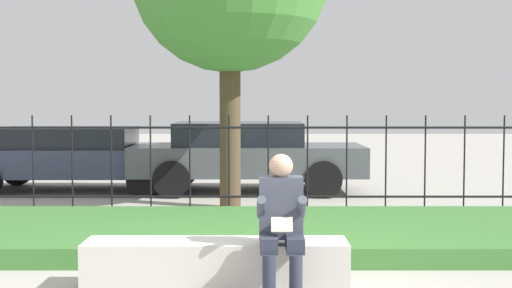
% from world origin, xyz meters
% --- Properties ---
extents(stone_bench, '(2.37, 0.51, 0.44)m').
position_xyz_m(stone_bench, '(-0.25, 0.00, 0.20)').
color(stone_bench, beige).
rests_on(stone_bench, ground_plane).
extents(person_seated_reader, '(0.42, 0.73, 1.24)m').
position_xyz_m(person_seated_reader, '(0.32, -0.29, 0.67)').
color(person_seated_reader, black).
rests_on(person_seated_reader, ground_plane).
extents(grass_berm, '(10.02, 2.90, 0.22)m').
position_xyz_m(grass_berm, '(0.00, 2.15, 0.11)').
color(grass_berm, '#3D7533').
rests_on(grass_berm, ground_plane).
extents(iron_fence, '(8.02, 0.03, 1.49)m').
position_xyz_m(iron_fence, '(0.00, 4.00, 0.78)').
color(iron_fence, black).
rests_on(iron_fence, ground_plane).
extents(car_parked_left, '(4.53, 1.95, 1.20)m').
position_xyz_m(car_parked_left, '(-3.34, 7.06, 0.66)').
color(car_parked_left, '#383D56').
rests_on(car_parked_left, ground_plane).
extents(car_parked_center, '(4.28, 2.00, 1.30)m').
position_xyz_m(car_parked_center, '(-0.09, 6.91, 0.71)').
color(car_parked_center, '#4C5156').
rests_on(car_parked_center, ground_plane).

